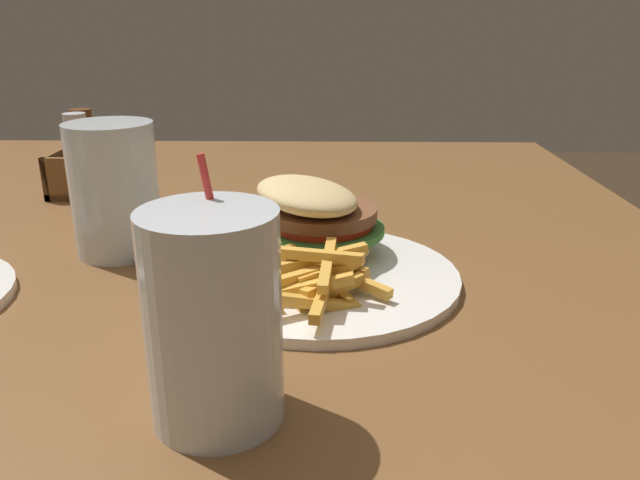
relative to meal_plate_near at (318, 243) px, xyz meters
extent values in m
cube|color=brown|center=(0.02, 0.24, -0.05)|extent=(1.34, 1.34, 0.03)
cylinder|color=brown|center=(0.62, -0.36, -0.41)|extent=(0.09, 0.09, 0.69)
cylinder|color=white|center=(-0.02, 0.00, -0.03)|extent=(0.27, 0.27, 0.01)
ellipsoid|color=#E0C17F|center=(0.03, 0.00, -0.01)|extent=(0.15, 0.13, 0.02)
cylinder|color=#38752D|center=(0.03, 0.00, 0.01)|extent=(0.16, 0.16, 0.01)
cylinder|color=red|center=(0.03, 0.00, 0.01)|extent=(0.13, 0.13, 0.01)
cylinder|color=brown|center=(0.03, 0.00, 0.02)|extent=(0.14, 0.14, 0.01)
ellipsoid|color=#E0C17F|center=(0.02, 0.01, 0.04)|extent=(0.15, 0.13, 0.04)
cube|color=gold|center=(-0.08, 0.05, -0.01)|extent=(0.08, 0.05, 0.02)
cube|color=gold|center=(-0.08, 0.00, -0.01)|extent=(0.05, 0.04, 0.03)
cube|color=gold|center=(-0.11, -0.01, -0.01)|extent=(0.08, 0.02, 0.01)
cube|color=gold|center=(-0.06, 0.00, 0.01)|extent=(0.04, 0.09, 0.02)
cube|color=gold|center=(-0.08, 0.00, 0.02)|extent=(0.04, 0.08, 0.01)
cube|color=gold|center=(-0.03, 0.01, -0.01)|extent=(0.04, 0.06, 0.03)
cube|color=gold|center=(-0.07, 0.01, 0.00)|extent=(0.04, 0.09, 0.04)
cube|color=gold|center=(-0.10, 0.00, 0.00)|extent=(0.01, 0.07, 0.03)
cube|color=gold|center=(-0.04, -0.01, -0.01)|extent=(0.06, 0.08, 0.02)
cube|color=gold|center=(-0.11, 0.00, -0.01)|extent=(0.04, 0.09, 0.03)
cube|color=gold|center=(-0.09, -0.01, -0.01)|extent=(0.04, 0.06, 0.02)
cube|color=gold|center=(-0.07, -0.04, -0.01)|extent=(0.05, 0.06, 0.02)
cube|color=gold|center=(-0.08, -0.01, 0.01)|extent=(0.09, 0.02, 0.02)
cube|color=gold|center=(-0.08, -0.01, 0.00)|extent=(0.03, 0.06, 0.02)
cube|color=gold|center=(-0.08, -0.01, -0.01)|extent=(0.07, 0.05, 0.01)
cube|color=gold|center=(-0.07, 0.00, -0.01)|extent=(0.07, 0.07, 0.04)
cube|color=gold|center=(-0.08, 0.00, 0.00)|extent=(0.04, 0.08, 0.02)
cylinder|color=silver|center=(0.05, 0.22, 0.04)|extent=(0.09, 0.09, 0.14)
cylinder|color=#C67F23|center=(0.05, 0.22, 0.03)|extent=(0.08, 0.08, 0.13)
cylinder|color=silver|center=(-0.24, 0.06, 0.04)|extent=(0.08, 0.08, 0.14)
cylinder|color=orange|center=(-0.24, 0.06, 0.02)|extent=(0.07, 0.07, 0.11)
cylinder|color=red|center=(-0.22, 0.05, 0.05)|extent=(0.01, 0.03, 0.17)
ellipsoid|color=silver|center=(0.03, 0.17, -0.02)|extent=(0.07, 0.07, 0.02)
cube|color=silver|center=(0.10, 0.12, -0.03)|extent=(0.11, 0.08, 0.00)
cube|color=brown|center=(0.30, 0.35, -0.03)|extent=(0.11, 0.08, 0.01)
cube|color=brown|center=(0.25, 0.35, 0.00)|extent=(0.01, 0.08, 0.06)
cube|color=brown|center=(0.35, 0.35, 0.00)|extent=(0.01, 0.08, 0.06)
cube|color=brown|center=(0.30, 0.31, 0.00)|extent=(0.11, 0.01, 0.06)
cube|color=brown|center=(0.30, 0.38, 0.00)|extent=(0.11, 0.01, 0.06)
cylinder|color=#B2B2B7|center=(0.28, 0.35, 0.03)|extent=(0.03, 0.03, 0.11)
cylinder|color=#512D14|center=(0.32, 0.35, 0.03)|extent=(0.03, 0.03, 0.11)
camera|label=1|loc=(-0.58, -0.01, 0.21)|focal=35.00mm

